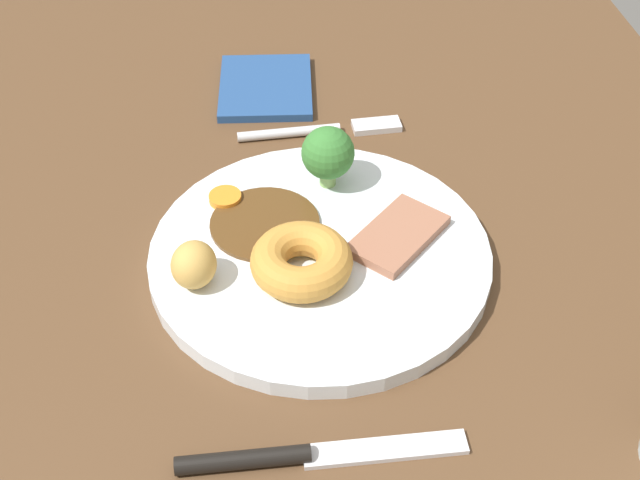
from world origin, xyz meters
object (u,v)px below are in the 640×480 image
Objects in this scene: meat_slice_main at (398,235)px; broccoli_floret at (328,154)px; fork at (325,130)px; folded_napkin at (266,87)px; yorkshire_pudding at (302,261)px; dinner_plate at (320,256)px; carrot_coin_front at (225,198)px; knife at (296,456)px; roast_potato_left at (194,265)px.

meat_slice_main is 1.50× the size of broccoli_floret.
fork is 9.27cm from folded_napkin.
broccoli_floret is at bearing 161.56° from yorkshire_pudding.
broccoli_floret reaches higher than dinner_plate.
carrot_coin_front reaches higher than dinner_plate.
yorkshire_pudding is 20.18cm from fork.
yorkshire_pudding reaches higher than knife.
knife is (17.86, -10.09, -1.35)cm from meat_slice_main.
carrot_coin_front reaches higher than folded_napkin.
yorkshire_pudding is at bearing -70.19° from meat_slice_main.
meat_slice_main reaches higher than knife.
meat_slice_main is 25.93cm from folded_napkin.
roast_potato_left is at bearing -80.91° from meat_slice_main.
roast_potato_left is 0.34× the size of folded_napkin.
roast_potato_left is (-0.32, -7.87, 0.38)cm from yorkshire_pudding.
broccoli_floret is at bearing 12.37° from folded_napkin.
yorkshire_pudding reaches higher than folded_napkin.
yorkshire_pudding is at bearing 29.11° from carrot_coin_front.
meat_slice_main is at bearing -79.95° from fork.
knife is at bearing -12.56° from broccoli_floret.
knife is (15.34, 5.68, -2.68)cm from roast_potato_left.
knife is at bearing 7.00° from carrot_coin_front.
broccoli_floret is at bearing -98.09° from fork.
folded_napkin is at bearing 120.19° from fork.
carrot_coin_front is (-6.84, -6.90, 1.02)cm from dinner_plate.
roast_potato_left is 15.23cm from broccoli_floret.
knife is (15.02, -2.20, -2.30)cm from yorkshire_pudding.
yorkshire_pudding is 15.35cm from knife.
fork is (-17.04, 2.84, -0.31)cm from dinner_plate.
broccoli_floret is 26.35cm from knife.
meat_slice_main is 17.06cm from fork.
yorkshire_pudding is 10.70cm from carrot_coin_front.
dinner_plate reaches higher than folded_napkin.
carrot_coin_front is 14.17cm from fork.
broccoli_floret is at bearing -149.63° from meat_slice_main.
roast_potato_left is at bearing -16.66° from carrot_coin_front.
dinner_plate is 4.89× the size of broccoli_floret.
knife is at bearing 20.31° from roast_potato_left.
dinner_plate is at bearing 102.65° from roast_potato_left.
folded_napkin is at bearing -175.44° from dinner_plate.
dinner_plate is 3.64cm from yorkshire_pudding.
broccoli_floret is (-1.08, 8.65, 2.82)cm from carrot_coin_front.
meat_slice_main is at bearing 30.37° from broccoli_floret.
broccoli_floret reaches higher than knife.
dinner_plate is at bearing 145.17° from yorkshire_pudding.
broccoli_floret reaches higher than yorkshire_pudding.
folded_napkin is (-27.42, -0.27, -2.35)cm from yorkshire_pudding.
broccoli_floret is 0.49× the size of folded_napkin.
broccoli_floret is (-7.92, 1.75, 3.84)cm from dinner_plate.
knife is at bearing -12.62° from dinner_plate.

